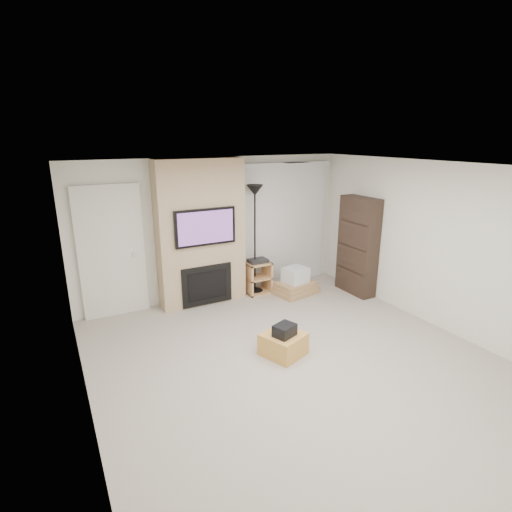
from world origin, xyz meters
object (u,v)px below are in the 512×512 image
floor_lamp (255,209)px  av_stand (258,275)px  box_stack (295,284)px  bookshelf (358,246)px  ottoman (283,344)px

floor_lamp → av_stand: floor_lamp is taller
box_stack → bookshelf: bearing=-23.9°
floor_lamp → box_stack: size_ratio=2.39×
av_stand → bookshelf: bookshelf is taller
av_stand → bookshelf: bearing=-26.8°
floor_lamp → bookshelf: size_ratio=1.12×
floor_lamp → bookshelf: floor_lamp is taller
floor_lamp → box_stack: floor_lamp is taller
floor_lamp → av_stand: size_ratio=3.06×
ottoman → box_stack: bearing=52.4°
ottoman → box_stack: box_stack is taller
ottoman → bookshelf: bookshelf is taller
ottoman → floor_lamp: (0.72, 2.17, 1.44)m
floor_lamp → av_stand: (0.03, -0.05, -1.24)m
bookshelf → box_stack: bearing=156.1°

